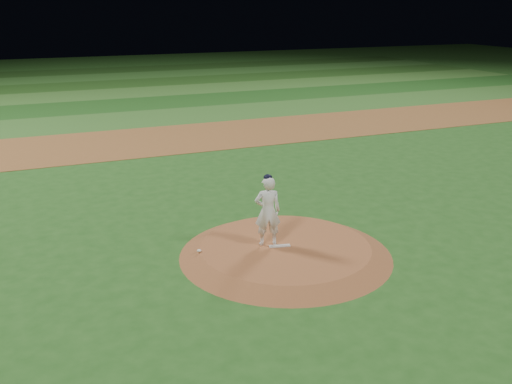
% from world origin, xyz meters
% --- Properties ---
extents(ground, '(120.00, 120.00, 0.00)m').
position_xyz_m(ground, '(0.00, 0.00, 0.00)').
color(ground, '#22551B').
rests_on(ground, ground).
extents(infield_dirt_band, '(70.00, 6.00, 0.02)m').
position_xyz_m(infield_dirt_band, '(0.00, 14.00, 0.01)').
color(infield_dirt_band, brown).
rests_on(infield_dirt_band, ground).
extents(outfield_stripe_0, '(70.00, 5.00, 0.02)m').
position_xyz_m(outfield_stripe_0, '(0.00, 19.50, 0.01)').
color(outfield_stripe_0, '#326725').
rests_on(outfield_stripe_0, ground).
extents(outfield_stripe_1, '(70.00, 5.00, 0.02)m').
position_xyz_m(outfield_stripe_1, '(0.00, 24.50, 0.01)').
color(outfield_stripe_1, '#1C4E19').
rests_on(outfield_stripe_1, ground).
extents(outfield_stripe_2, '(70.00, 5.00, 0.02)m').
position_xyz_m(outfield_stripe_2, '(0.00, 29.50, 0.01)').
color(outfield_stripe_2, '#366C27').
rests_on(outfield_stripe_2, ground).
extents(outfield_stripe_3, '(70.00, 5.00, 0.02)m').
position_xyz_m(outfield_stripe_3, '(0.00, 34.50, 0.01)').
color(outfield_stripe_3, '#204B18').
rests_on(outfield_stripe_3, ground).
extents(outfield_stripe_4, '(70.00, 5.00, 0.02)m').
position_xyz_m(outfield_stripe_4, '(0.00, 39.50, 0.01)').
color(outfield_stripe_4, '#2D6324').
rests_on(outfield_stripe_4, ground).
extents(outfield_stripe_5, '(70.00, 5.00, 0.02)m').
position_xyz_m(outfield_stripe_5, '(0.00, 44.50, 0.01)').
color(outfield_stripe_5, '#1C4416').
rests_on(outfield_stripe_5, ground).
extents(pitchers_mound, '(5.50, 5.50, 0.25)m').
position_xyz_m(pitchers_mound, '(0.00, 0.00, 0.12)').
color(pitchers_mound, '#94542E').
rests_on(pitchers_mound, ground).
extents(pitching_rubber, '(0.57, 0.26, 0.03)m').
position_xyz_m(pitching_rubber, '(-0.16, 0.02, 0.26)').
color(pitching_rubber, silver).
rests_on(pitching_rubber, pitchers_mound).
extents(rosin_bag, '(0.11, 0.11, 0.06)m').
position_xyz_m(rosin_bag, '(-2.18, 0.49, 0.28)').
color(rosin_bag, white).
rests_on(rosin_bag, pitchers_mound).
extents(pitcher_on_mound, '(0.76, 0.59, 1.90)m').
position_xyz_m(pitcher_on_mound, '(-0.40, 0.26, 1.18)').
color(pitcher_on_mound, white).
rests_on(pitcher_on_mound, pitchers_mound).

